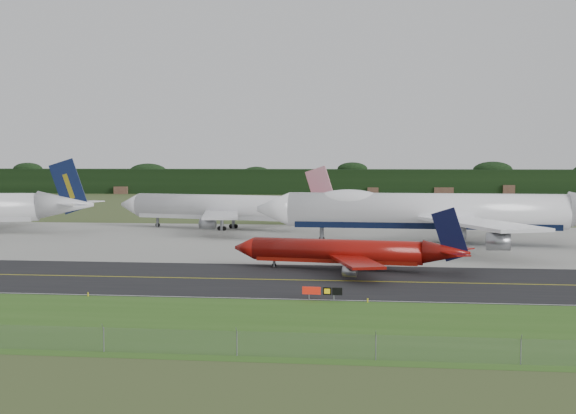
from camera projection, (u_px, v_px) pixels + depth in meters
The scene contains 14 objects.
ground at pixel (339, 277), 116.41m from camera, with size 600.00×600.00×0.00m, color #394821.
grass_verge at pixel (318, 327), 81.74m from camera, with size 400.00×30.00×0.01m, color #30591A.
taxiway at pixel (337, 281), 112.45m from camera, with size 400.00×32.00×0.02m, color black.
apron at pixel (353, 241), 166.93m from camera, with size 400.00×78.00×0.01m, color gray.
taxiway_centreline at pixel (337, 281), 112.45m from camera, with size 400.00×0.40×0.00m, color gold.
taxiway_edge_line at pixel (329, 300), 97.09m from camera, with size 400.00×0.25×0.00m, color silver.
perimeter_fence at pixel (306, 346), 68.79m from camera, with size 320.00×0.10×320.00m.
horizon_treeline at pixel (373, 183), 387.28m from camera, with size 700.00×25.00×12.00m.
jet_ba_747 at pixel (440, 212), 159.80m from camera, with size 76.60×63.46×19.27m.
jet_red_737 at pixel (350, 252), 123.26m from camera, with size 36.94×29.82×9.98m.
jet_star_tail at pixel (227, 208), 193.82m from camera, with size 58.43×47.94×15.57m.
taxiway_sign at pixel (322, 291), 96.81m from camera, with size 4.87×0.50×1.62m.
edge_marker_left at pixel (88, 294), 99.77m from camera, with size 0.16×0.16×0.50m, color yellow.
edge_marker_center at pixel (368, 300), 95.52m from camera, with size 0.16×0.16×0.50m, color yellow.
Camera 1 is at (6.85, -115.62, 17.13)m, focal length 50.00 mm.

